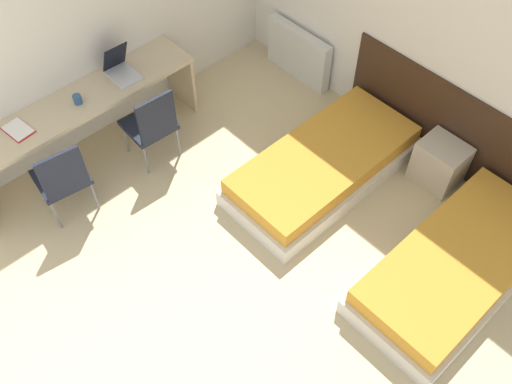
{
  "coord_description": "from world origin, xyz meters",
  "views": [
    {
      "loc": [
        2.22,
        0.31,
        4.42
      ],
      "look_at": [
        0.0,
        2.38,
        0.55
      ],
      "focal_mm": 40.0,
      "sensor_mm": 36.0,
      "label": 1
    }
  ],
  "objects": [
    {
      "name": "wall_back",
      "position": [
        0.0,
        4.35,
        1.35
      ],
      "size": [
        5.18,
        0.05,
        2.7
      ],
      "color": "white",
      "rests_on": "ground_plane"
    },
    {
      "name": "chair_near_notebook",
      "position": [
        -1.35,
        1.26,
        0.49
      ],
      "size": [
        0.5,
        0.5,
        0.9
      ],
      "rotation": [
        0.0,
        0.0,
        -0.14
      ],
      "color": "black",
      "rests_on": "ground_plane"
    },
    {
      "name": "laptop",
      "position": [
        -1.86,
        2.32,
        0.81
      ],
      "size": [
        0.35,
        0.26,
        0.33
      ],
      "rotation": [
        0.0,
        0.0,
        -0.03
      ],
      "color": "silver",
      "rests_on": "desk"
    },
    {
      "name": "headboard_panel",
      "position": [
        0.78,
        4.31,
        0.48
      ],
      "size": [
        2.59,
        0.03,
        0.95
      ],
      "color": "#382316",
      "rests_on": "ground_plane"
    },
    {
      "name": "nightstand",
      "position": [
        0.78,
        4.1,
        0.24
      ],
      "size": [
        0.45,
        0.36,
        0.47
      ],
      "color": "beige",
      "rests_on": "ground_plane"
    },
    {
      "name": "bed_near_window",
      "position": [
        -0.0,
        3.29,
        0.18
      ],
      "size": [
        0.93,
        1.99,
        0.37
      ],
      "color": "silver",
      "rests_on": "ground_plane"
    },
    {
      "name": "wall_left",
      "position": [
        -2.12,
        2.16,
        1.35
      ],
      "size": [
        0.05,
        5.33,
        2.7
      ],
      "color": "white",
      "rests_on": "ground_plane"
    },
    {
      "name": "mug",
      "position": [
        -1.8,
        1.79,
        0.79
      ],
      "size": [
        0.08,
        0.08,
        0.09
      ],
      "color": "#2D5184",
      "rests_on": "desk"
    },
    {
      "name": "radiator",
      "position": [
        -1.28,
        4.23,
        0.3
      ],
      "size": [
        0.88,
        0.12,
        0.6
      ],
      "color": "silver",
      "rests_on": "ground_plane"
    },
    {
      "name": "desk",
      "position": [
        -1.83,
        1.76,
        0.6
      ],
      "size": [
        0.52,
        2.46,
        0.74
      ],
      "color": "#C6B28E",
      "rests_on": "ground_plane"
    },
    {
      "name": "bed_near_door",
      "position": [
        1.55,
        3.29,
        0.18
      ],
      "size": [
        0.93,
        1.99,
        0.37
      ],
      "color": "silver",
      "rests_on": "ground_plane"
    },
    {
      "name": "open_notebook",
      "position": [
        -1.86,
        1.2,
        0.75
      ],
      "size": [
        0.3,
        0.22,
        0.02
      ],
      "rotation": [
        0.0,
        0.0,
        0.12
      ],
      "color": "#B21E1E",
      "rests_on": "desk"
    },
    {
      "name": "chair_near_laptop",
      "position": [
        -1.35,
        2.25,
        0.49
      ],
      "size": [
        0.47,
        0.47,
        0.9
      ],
      "rotation": [
        0.0,
        0.0,
        -0.06
      ],
      "color": "black",
      "rests_on": "ground_plane"
    }
  ]
}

